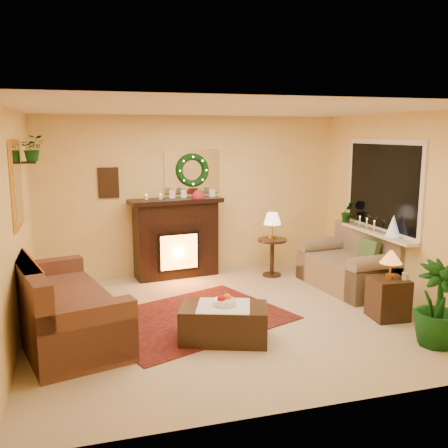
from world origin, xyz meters
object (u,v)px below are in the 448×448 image
object	(u,v)px
loveseat	(349,261)
side_table_round	(272,256)
sofa	(63,300)
fireplace	(176,243)
coffee_table	(224,323)
end_table_square	(388,298)

from	to	relation	value
loveseat	side_table_round	xyz separation A→B (m)	(-0.87, 0.93, -0.09)
sofa	side_table_round	size ratio (longest dim) A/B	3.59
fireplace	side_table_round	size ratio (longest dim) A/B	2.14
sofa	coffee_table	xyz separation A→B (m)	(1.74, -0.66, -0.22)
fireplace	end_table_square	bearing A→B (deg)	-57.08
sofa	side_table_round	xyz separation A→B (m)	(3.23, 1.64, -0.10)
fireplace	end_table_square	world-z (taller)	fireplace
sofa	loveseat	bearing A→B (deg)	-4.80
side_table_round	loveseat	bearing A→B (deg)	-46.86
sofa	loveseat	world-z (taller)	sofa
end_table_square	fireplace	bearing A→B (deg)	130.04
loveseat	end_table_square	size ratio (longest dim) A/B	2.96
sofa	end_table_square	xyz separation A→B (m)	(3.93, -0.57, -0.16)
side_table_round	end_table_square	size ratio (longest dim) A/B	1.18
fireplace	coffee_table	size ratio (longest dim) A/B	1.36
loveseat	side_table_round	size ratio (longest dim) A/B	2.51
coffee_table	end_table_square	bearing A→B (deg)	21.67
end_table_square	coffee_table	distance (m)	2.20
fireplace	coffee_table	bearing A→B (deg)	-96.75
fireplace	sofa	bearing A→B (deg)	-136.91
end_table_square	coffee_table	xyz separation A→B (m)	(-2.19, -0.09, -0.06)
side_table_round	sofa	bearing A→B (deg)	-153.12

